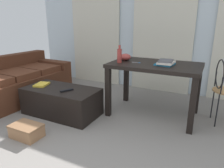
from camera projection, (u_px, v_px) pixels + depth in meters
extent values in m
plane|color=gray|center=(119.00, 134.00, 2.53)|extent=(7.43, 7.43, 0.00)
cube|color=silver|center=(164.00, 26.00, 3.84)|extent=(5.59, 0.10, 2.46)
cube|color=beige|center=(95.00, 35.00, 4.44)|extent=(1.12, 0.03, 2.05)
cube|color=beige|center=(162.00, 38.00, 3.83)|extent=(1.12, 0.03, 2.05)
cube|color=#4C2819|center=(16.00, 88.00, 3.59)|extent=(0.99, 1.92, 0.41)
cube|color=#4C2819|center=(0.00, 65.00, 3.65)|extent=(0.29, 1.89, 0.31)
cube|color=#4C2819|center=(51.00, 64.00, 4.21)|extent=(0.91, 0.24, 0.14)
cube|color=#552D1C|center=(39.00, 68.00, 3.91)|extent=(0.68, 0.50, 0.10)
cube|color=#552D1C|center=(16.00, 74.00, 3.49)|extent=(0.68, 0.50, 0.10)
cube|color=black|center=(62.00, 101.00, 3.03)|extent=(1.09, 0.56, 0.39)
cube|color=black|center=(155.00, 65.00, 2.86)|extent=(1.22, 0.76, 0.05)
cube|color=black|center=(108.00, 92.00, 2.93)|extent=(0.07, 0.07, 0.71)
cube|color=black|center=(192.00, 106.00, 2.45)|extent=(0.07, 0.07, 0.71)
cube|color=black|center=(126.00, 81.00, 3.49)|extent=(0.07, 0.07, 0.71)
cube|color=black|center=(198.00, 90.00, 3.01)|extent=(0.07, 0.07, 0.71)
cylinder|color=black|center=(217.00, 111.00, 2.64)|extent=(0.02, 0.02, 0.45)
cylinder|color=black|center=(212.00, 103.00, 2.88)|extent=(0.02, 0.02, 0.45)
torus|color=black|center=(220.00, 74.00, 2.63)|extent=(0.10, 0.37, 0.38)
cylinder|color=black|center=(222.00, 86.00, 2.51)|extent=(0.02, 0.02, 0.21)
cylinder|color=black|center=(216.00, 79.00, 2.81)|extent=(0.02, 0.02, 0.21)
cylinder|color=#99332D|center=(119.00, 56.00, 2.88)|extent=(0.06, 0.06, 0.19)
cylinder|color=#99332D|center=(120.00, 47.00, 2.84)|extent=(0.03, 0.03, 0.05)
ellipsoid|color=#9E3833|center=(125.00, 57.00, 3.06)|extent=(0.17, 0.17, 0.10)
cube|color=#1E668C|center=(165.00, 64.00, 2.76)|extent=(0.24, 0.28, 0.02)
cube|color=silver|center=(166.00, 63.00, 2.74)|extent=(0.20, 0.28, 0.02)
cube|color=#4C4C51|center=(166.00, 61.00, 2.74)|extent=(0.19, 0.25, 0.02)
cube|color=#9EA0A5|center=(135.00, 62.00, 2.91)|extent=(0.09, 0.03, 0.00)
torus|color=#3372B2|center=(139.00, 63.00, 2.89)|extent=(0.03, 0.03, 0.00)
cube|color=#9EA0A5|center=(135.00, 62.00, 2.92)|extent=(0.09, 0.02, 0.00)
torus|color=#3372B2|center=(139.00, 63.00, 2.89)|extent=(0.03, 0.03, 0.00)
cube|color=black|center=(67.00, 90.00, 2.86)|extent=(0.13, 0.18, 0.02)
cube|color=gold|center=(42.00, 84.00, 3.11)|extent=(0.22, 0.26, 0.03)
cube|color=#996B47|center=(27.00, 132.00, 2.44)|extent=(0.35, 0.24, 0.13)
cube|color=brown|center=(26.00, 126.00, 2.42)|extent=(0.36, 0.24, 0.02)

